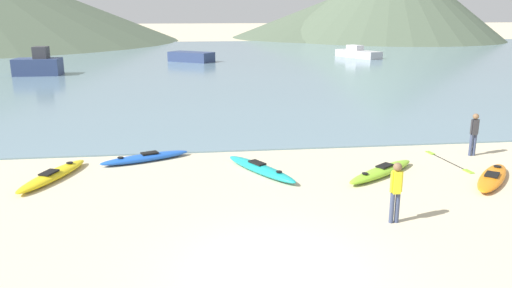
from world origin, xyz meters
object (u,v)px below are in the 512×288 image
(loose_paddle, at_px, (448,162))
(person_near_foreground, at_px, (396,189))
(moored_boat_0, at_px, (38,65))
(moored_boat_1, at_px, (191,57))
(kayak_on_sand_4, at_px, (145,158))
(moored_boat_2, at_px, (358,53))
(kayak_on_sand_0, at_px, (492,177))
(person_near_waterline, at_px, (474,132))
(kayak_on_sand_2, at_px, (260,169))
(kayak_on_sand_3, at_px, (381,171))
(kayak_on_sand_1, at_px, (53,175))

(loose_paddle, bearing_deg, person_near_foreground, -129.97)
(loose_paddle, bearing_deg, moored_boat_0, 128.35)
(moored_boat_1, height_order, loose_paddle, moored_boat_1)
(kayak_on_sand_4, distance_m, moored_boat_2, 43.24)
(kayak_on_sand_0, relative_size, moored_boat_0, 0.80)
(person_near_waterline, bearing_deg, moored_boat_1, 105.88)
(kayak_on_sand_2, distance_m, moored_boat_2, 43.22)
(kayak_on_sand_3, xyz_separation_m, kayak_on_sand_4, (-7.92, 2.66, -0.01))
(kayak_on_sand_0, height_order, kayak_on_sand_2, kayak_on_sand_2)
(person_near_waterline, distance_m, loose_paddle, 1.71)
(kayak_on_sand_3, relative_size, moored_boat_0, 0.86)
(kayak_on_sand_3, distance_m, loose_paddle, 3.19)
(kayak_on_sand_0, height_order, moored_boat_2, moored_boat_2)
(kayak_on_sand_3, bearing_deg, kayak_on_sand_1, 174.76)
(kayak_on_sand_2, relative_size, moored_boat_1, 0.68)
(kayak_on_sand_0, height_order, moored_boat_1, moored_boat_1)
(person_near_waterline, xyz_separation_m, moored_boat_2, (8.53, 38.81, -0.39))
(person_near_foreground, xyz_separation_m, moored_boat_2, (13.87, 44.31, -0.39))
(person_near_foreground, xyz_separation_m, moored_boat_1, (-5.04, 41.99, -0.36))
(moored_boat_1, xyz_separation_m, moored_boat_2, (18.91, 2.32, -0.03))
(kayak_on_sand_4, distance_m, person_near_waterline, 12.23)
(moored_boat_1, bearing_deg, kayak_on_sand_0, -76.49)
(person_near_foreground, bearing_deg, person_near_waterline, 45.88)
(kayak_on_sand_2, xyz_separation_m, kayak_on_sand_3, (3.96, -0.78, -0.01))
(moored_boat_0, bearing_deg, moored_boat_1, 37.26)
(kayak_on_sand_3, bearing_deg, moored_boat_0, 123.26)
(kayak_on_sand_3, distance_m, moored_boat_1, 38.79)
(kayak_on_sand_3, height_order, moored_boat_0, moored_boat_0)
(kayak_on_sand_2, bearing_deg, loose_paddle, 3.04)
(moored_boat_1, bearing_deg, moored_boat_0, -142.74)
(moored_boat_0, xyz_separation_m, loose_paddle, (21.77, -27.51, -0.86))
(person_near_waterline, bearing_deg, loose_paddle, -152.53)
(person_near_foreground, xyz_separation_m, moored_boat_0, (-17.71, 32.35, -0.05))
(kayak_on_sand_2, xyz_separation_m, moored_boat_0, (-14.84, 27.88, 0.73))
(kayak_on_sand_1, xyz_separation_m, kayak_on_sand_4, (2.81, 1.67, -0.00))
(kayak_on_sand_1, distance_m, kayak_on_sand_2, 6.78)
(kayak_on_sand_4, xyz_separation_m, moored_boat_1, (1.80, 35.64, 0.43))
(kayak_on_sand_3, xyz_separation_m, moored_boat_0, (-18.80, 28.66, 0.74))
(kayak_on_sand_4, xyz_separation_m, person_near_waterline, (12.17, -0.84, 0.79))
(kayak_on_sand_3, xyz_separation_m, person_near_foreground, (-1.09, -3.69, 0.79))
(kayak_on_sand_2, xyz_separation_m, moored_boat_2, (16.74, 39.84, 0.39))
(kayak_on_sand_1, bearing_deg, kayak_on_sand_3, -5.24)
(kayak_on_sand_2, bearing_deg, person_near_foreground, -57.33)
(kayak_on_sand_0, distance_m, moored_boat_1, 40.44)
(kayak_on_sand_1, relative_size, kayak_on_sand_4, 1.07)
(kayak_on_sand_1, height_order, kayak_on_sand_3, kayak_on_sand_3)
(kayak_on_sand_3, relative_size, person_near_foreground, 1.95)
(person_near_waterline, relative_size, loose_paddle, 0.58)
(kayak_on_sand_2, height_order, kayak_on_sand_4, kayak_on_sand_2)
(moored_boat_0, bearing_deg, kayak_on_sand_4, -67.30)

